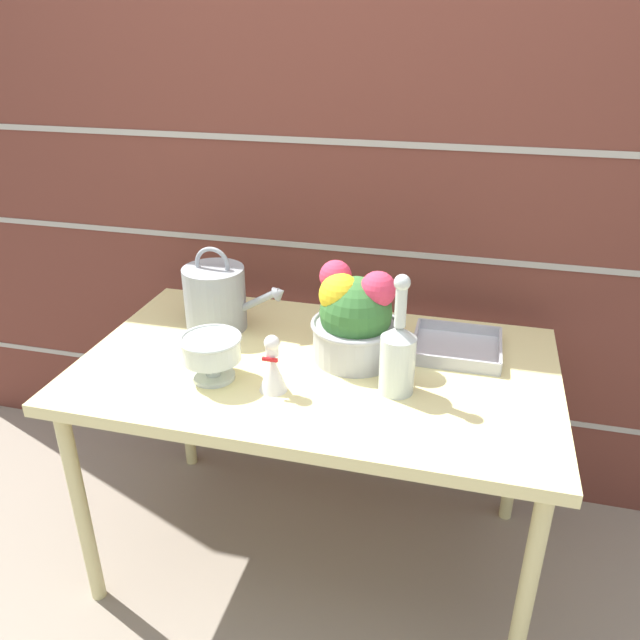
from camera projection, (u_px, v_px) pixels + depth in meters
ground_plane at (317, 552)px, 2.12m from camera, size 12.00×12.00×0.00m
brick_wall at (356, 195)px, 2.10m from camera, size 3.60×0.08×2.20m
patio_table at (317, 382)px, 1.83m from camera, size 1.36×0.80×0.74m
watering_can at (216, 297)px, 1.97m from camera, size 0.34×0.19×0.27m
crystal_pedestal_bowl at (212, 351)px, 1.69m from camera, size 0.17×0.17×0.13m
flower_planter at (355, 318)px, 1.78m from camera, size 0.26×0.26×0.28m
glass_decanter at (398, 354)px, 1.62m from camera, size 0.09×0.09×0.33m
figurine_vase at (273, 368)px, 1.64m from camera, size 0.08×0.08×0.16m
wire_tray at (456, 348)px, 1.86m from camera, size 0.26×0.24×0.04m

